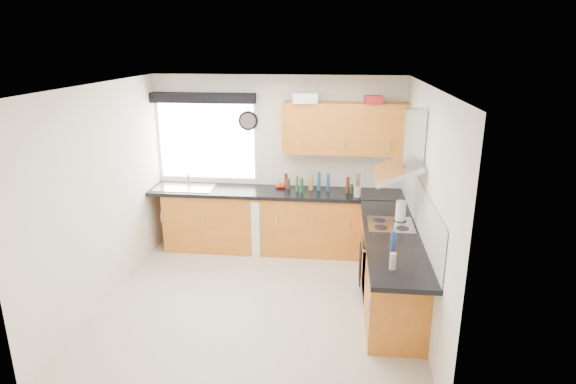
# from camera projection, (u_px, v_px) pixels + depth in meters

# --- Properties ---
(ground_plane) EXTENTS (3.60, 3.60, 0.00)m
(ground_plane) POSITION_uv_depth(u_px,v_px,m) (259.00, 301.00, 5.68)
(ground_plane) COLOR beige
(ceiling) EXTENTS (3.60, 3.60, 0.02)m
(ceiling) POSITION_uv_depth(u_px,v_px,m) (255.00, 86.00, 4.93)
(ceiling) COLOR white
(ceiling) RESTS_ON wall_back
(wall_back) EXTENTS (3.60, 0.02, 2.50)m
(wall_back) POSITION_uv_depth(u_px,v_px,m) (278.00, 162.00, 7.01)
(wall_back) COLOR silver
(wall_back) RESTS_ON ground_plane
(wall_front) EXTENTS (3.60, 0.02, 2.50)m
(wall_front) POSITION_uv_depth(u_px,v_px,m) (217.00, 276.00, 3.60)
(wall_front) COLOR silver
(wall_front) RESTS_ON ground_plane
(wall_left) EXTENTS (0.02, 3.60, 2.50)m
(wall_left) POSITION_uv_depth(u_px,v_px,m) (102.00, 196.00, 5.49)
(wall_left) COLOR silver
(wall_left) RESTS_ON ground_plane
(wall_right) EXTENTS (0.02, 3.60, 2.50)m
(wall_right) POSITION_uv_depth(u_px,v_px,m) (424.00, 207.00, 5.12)
(wall_right) COLOR silver
(wall_right) RESTS_ON ground_plane
(window) EXTENTS (1.40, 0.02, 1.10)m
(window) POSITION_uv_depth(u_px,v_px,m) (207.00, 141.00, 7.02)
(window) COLOR white
(window) RESTS_ON wall_back
(window_blind) EXTENTS (1.50, 0.18, 0.14)m
(window_blind) POSITION_uv_depth(u_px,v_px,m) (203.00, 98.00, 6.75)
(window_blind) COLOR black
(window_blind) RESTS_ON wall_back
(splashback) EXTENTS (0.01, 3.00, 0.54)m
(splashback) POSITION_uv_depth(u_px,v_px,m) (418.00, 204.00, 5.43)
(splashback) COLOR white
(splashback) RESTS_ON wall_right
(base_cab_back) EXTENTS (3.00, 0.58, 0.86)m
(base_cab_back) POSITION_uv_depth(u_px,v_px,m) (269.00, 222.00, 6.99)
(base_cab_back) COLOR #AD5E1B
(base_cab_back) RESTS_ON ground_plane
(base_cab_corner) EXTENTS (0.60, 0.60, 0.86)m
(base_cab_corner) POSITION_uv_depth(u_px,v_px,m) (380.00, 226.00, 6.82)
(base_cab_corner) COLOR #AD5E1B
(base_cab_corner) RESTS_ON ground_plane
(base_cab_right) EXTENTS (0.58, 2.10, 0.86)m
(base_cab_right) POSITION_uv_depth(u_px,v_px,m) (390.00, 269.00, 5.54)
(base_cab_right) COLOR #AD5E1B
(base_cab_right) RESTS_ON ground_plane
(worktop_back) EXTENTS (3.60, 0.62, 0.05)m
(worktop_back) POSITION_uv_depth(u_px,v_px,m) (275.00, 192.00, 6.84)
(worktop_back) COLOR black
(worktop_back) RESTS_ON base_cab_back
(worktop_right) EXTENTS (0.62, 2.42, 0.05)m
(worktop_right) POSITION_uv_depth(u_px,v_px,m) (393.00, 237.00, 5.26)
(worktop_right) COLOR black
(worktop_right) RESTS_ON base_cab_right
(sink) EXTENTS (0.84, 0.46, 0.10)m
(sink) POSITION_uv_depth(u_px,v_px,m) (184.00, 185.00, 6.96)
(sink) COLOR #B4B4B4
(sink) RESTS_ON worktop_back
(oven) EXTENTS (0.56, 0.58, 0.85)m
(oven) POSITION_uv_depth(u_px,v_px,m) (388.00, 264.00, 5.68)
(oven) COLOR black
(oven) RESTS_ON ground_plane
(hob_plate) EXTENTS (0.52, 0.52, 0.01)m
(hob_plate) POSITION_uv_depth(u_px,v_px,m) (391.00, 225.00, 5.54)
(hob_plate) COLOR #B4B4B4
(hob_plate) RESTS_ON worktop_right
(extractor_hood) EXTENTS (0.52, 0.78, 0.66)m
(extractor_hood) POSITION_uv_depth(u_px,v_px,m) (405.00, 153.00, 5.27)
(extractor_hood) COLOR #B4B4B4
(extractor_hood) RESTS_ON wall_right
(upper_cabinets) EXTENTS (1.70, 0.35, 0.70)m
(upper_cabinets) POSITION_uv_depth(u_px,v_px,m) (345.00, 128.00, 6.59)
(upper_cabinets) COLOR #AD5E1B
(upper_cabinets) RESTS_ON wall_back
(washing_machine) EXTENTS (0.66, 0.65, 0.83)m
(washing_machine) POSITION_uv_depth(u_px,v_px,m) (248.00, 222.00, 7.04)
(washing_machine) COLOR white
(washing_machine) RESTS_ON ground_plane
(wall_clock) EXTENTS (0.28, 0.04, 0.28)m
(wall_clock) POSITION_uv_depth(u_px,v_px,m) (248.00, 121.00, 6.84)
(wall_clock) COLOR black
(wall_clock) RESTS_ON wall_back
(casserole) EXTENTS (0.36, 0.28, 0.13)m
(casserole) POSITION_uv_depth(u_px,v_px,m) (305.00, 98.00, 6.42)
(casserole) COLOR white
(casserole) RESTS_ON upper_cabinets
(storage_box) EXTENTS (0.24, 0.21, 0.10)m
(storage_box) POSITION_uv_depth(u_px,v_px,m) (374.00, 100.00, 6.33)
(storage_box) COLOR maroon
(storage_box) RESTS_ON upper_cabinets
(utensil_pot) EXTENTS (0.12, 0.12, 0.14)m
(utensil_pot) POSITION_uv_depth(u_px,v_px,m) (358.00, 192.00, 6.55)
(utensil_pot) COLOR gray
(utensil_pot) RESTS_ON worktop_back
(kitchen_roll) EXTENTS (0.13, 0.13, 0.25)m
(kitchen_roll) POSITION_uv_depth(u_px,v_px,m) (401.00, 211.00, 5.62)
(kitchen_roll) COLOR white
(kitchen_roll) RESTS_ON worktop_right
(tomato_cluster) EXTENTS (0.16, 0.16, 0.06)m
(tomato_cluster) POSITION_uv_depth(u_px,v_px,m) (281.00, 186.00, 6.96)
(tomato_cluster) COLOR red
(tomato_cluster) RESTS_ON worktop_back
(jar_0) EXTENTS (0.07, 0.07, 0.15)m
(jar_0) POSITION_uv_depth(u_px,v_px,m) (288.00, 184.00, 6.91)
(jar_0) COLOR #3F3223
(jar_0) RESTS_ON worktop_back
(jar_1) EXTENTS (0.04, 0.04, 0.25)m
(jar_1) POSITION_uv_depth(u_px,v_px,m) (328.00, 183.00, 6.78)
(jar_1) COLOR navy
(jar_1) RESTS_ON worktop_back
(jar_2) EXTENTS (0.05, 0.05, 0.20)m
(jar_2) POSITION_uv_depth(u_px,v_px,m) (302.00, 185.00, 6.74)
(jar_2) COLOR #19471C
(jar_2) RESTS_ON worktop_back
(jar_3) EXTENTS (0.07, 0.07, 0.20)m
(jar_3) POSITION_uv_depth(u_px,v_px,m) (311.00, 183.00, 6.85)
(jar_3) COLOR #A28238
(jar_3) RESTS_ON worktop_back
(jar_4) EXTENTS (0.05, 0.05, 0.13)m
(jar_4) POSITION_uv_depth(u_px,v_px,m) (351.00, 189.00, 6.69)
(jar_4) COLOR #173A14
(jar_4) RESTS_ON worktop_back
(jar_5) EXTENTS (0.05, 0.05, 0.22)m
(jar_5) POSITION_uv_depth(u_px,v_px,m) (286.00, 181.00, 6.91)
(jar_5) COLOR #541711
(jar_5) RESTS_ON worktop_back
(jar_6) EXTENTS (0.04, 0.04, 0.22)m
(jar_6) POSITION_uv_depth(u_px,v_px,m) (297.00, 184.00, 6.77)
(jar_6) COLOR #1F5625
(jar_6) RESTS_ON worktop_back
(jar_7) EXTENTS (0.05, 0.05, 0.25)m
(jar_7) POSITION_uv_depth(u_px,v_px,m) (319.00, 182.00, 6.82)
(jar_7) COLOR #185576
(jar_7) RESTS_ON worktop_back
(jar_8) EXTENTS (0.05, 0.05, 0.23)m
(jar_8) POSITION_uv_depth(u_px,v_px,m) (348.00, 185.00, 6.70)
(jar_8) COLOR #591A12
(jar_8) RESTS_ON worktop_back
(bottle_0) EXTENTS (0.06, 0.06, 0.16)m
(bottle_0) POSITION_uv_depth(u_px,v_px,m) (393.00, 261.00, 4.44)
(bottle_0) COLOR #A09488
(bottle_0) RESTS_ON worktop_right
(bottle_1) EXTENTS (0.05, 0.05, 0.24)m
(bottle_1) POSITION_uv_depth(u_px,v_px,m) (393.00, 242.00, 4.77)
(bottle_1) COLOR navy
(bottle_1) RESTS_ON worktop_right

